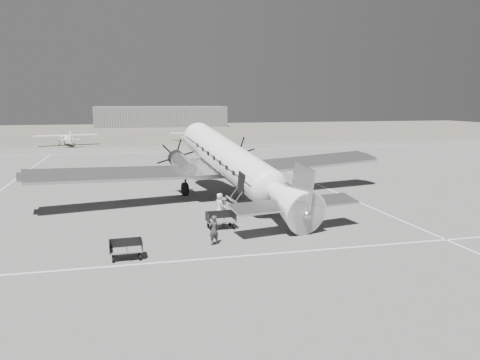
# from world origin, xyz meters

# --- Properties ---
(ground) EXTENTS (260.00, 260.00, 0.00)m
(ground) POSITION_xyz_m (0.00, 0.00, 0.00)
(ground) COLOR slate
(ground) RESTS_ON ground
(taxi_line_near) EXTENTS (60.00, 0.15, 0.01)m
(taxi_line_near) POSITION_xyz_m (0.00, -14.00, 0.01)
(taxi_line_near) COLOR silver
(taxi_line_near) RESTS_ON ground
(taxi_line_right) EXTENTS (0.15, 80.00, 0.01)m
(taxi_line_right) POSITION_xyz_m (12.00, 0.00, 0.01)
(taxi_line_right) COLOR silver
(taxi_line_right) RESTS_ON ground
(taxi_line_left) EXTENTS (0.15, 60.00, 0.01)m
(taxi_line_left) POSITION_xyz_m (-18.00, 10.00, 0.01)
(taxi_line_left) COLOR silver
(taxi_line_left) RESTS_ON ground
(taxi_line_horizon) EXTENTS (90.00, 0.15, 0.01)m
(taxi_line_horizon) POSITION_xyz_m (0.00, 40.00, 0.01)
(taxi_line_horizon) COLOR silver
(taxi_line_horizon) RESTS_ON ground
(grass_infield) EXTENTS (260.00, 90.00, 0.01)m
(grass_infield) POSITION_xyz_m (0.00, 95.00, 0.00)
(grass_infield) COLOR #5B594D
(grass_infield) RESTS_ON ground
(hangar_main) EXTENTS (42.00, 14.00, 6.60)m
(hangar_main) POSITION_xyz_m (5.00, 120.00, 3.30)
(hangar_main) COLOR slate
(hangar_main) RESTS_ON ground
(dc3_airliner) EXTENTS (35.73, 28.08, 6.09)m
(dc3_airliner) POSITION_xyz_m (2.01, -0.79, 3.04)
(dc3_airliner) COLOR #B3B4B6
(dc3_airliner) RESTS_ON ground
(light_plane_left) EXTENTS (13.29, 11.76, 2.35)m
(light_plane_left) POSITION_xyz_m (-17.18, 54.93, 1.18)
(light_plane_left) COLOR white
(light_plane_left) RESTS_ON ground
(light_plane_right) EXTENTS (11.24, 10.13, 1.93)m
(light_plane_right) POSITION_xyz_m (6.91, 60.18, 0.97)
(light_plane_right) COLOR white
(light_plane_right) RESTS_ON ground
(baggage_cart_near) EXTENTS (2.02, 1.49, 1.09)m
(baggage_cart_near) POSITION_xyz_m (-0.62, -8.30, 0.55)
(baggage_cart_near) COLOR #606060
(baggage_cart_near) RESTS_ON ground
(baggage_cart_far) EXTENTS (1.85, 1.35, 1.01)m
(baggage_cart_far) POSITION_xyz_m (-6.65, -13.00, 0.51)
(baggage_cart_far) COLOR #606060
(baggage_cart_far) RESTS_ON ground
(ground_crew) EXTENTS (0.75, 0.63, 1.74)m
(ground_crew) POSITION_xyz_m (-1.71, -11.66, 0.87)
(ground_crew) COLOR #313131
(ground_crew) RESTS_ON ground
(ramp_agent) EXTENTS (0.84, 1.00, 1.80)m
(ramp_agent) POSITION_xyz_m (-0.12, -7.08, 0.90)
(ramp_agent) COLOR #A8A8A6
(ramp_agent) RESTS_ON ground
(passenger) EXTENTS (0.82, 0.97, 1.69)m
(passenger) POSITION_xyz_m (-0.05, -5.04, 0.84)
(passenger) COLOR silver
(passenger) RESTS_ON ground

